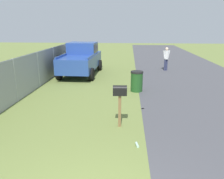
# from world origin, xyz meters

# --- Properties ---
(mailbox) EXTENTS (0.23, 0.45, 1.39)m
(mailbox) POSITION_xyz_m (4.01, -0.34, 1.10)
(mailbox) COLOR brown
(mailbox) RESTS_ON ground
(pickup_truck) EXTENTS (4.87, 2.33, 2.09)m
(pickup_truck) POSITION_xyz_m (11.95, 2.57, 1.10)
(pickup_truck) COLOR #284793
(pickup_truck) RESTS_ON ground
(trash_bin) EXTENTS (0.62, 0.62, 1.02)m
(trash_bin) POSITION_xyz_m (8.12, -1.01, 0.51)
(trash_bin) COLOR #1E4C1E
(trash_bin) RESTS_ON ground
(pedestrian) EXTENTS (0.30, 0.53, 1.68)m
(pedestrian) POSITION_xyz_m (13.66, -3.30, 0.97)
(pedestrian) COLOR #2D3351
(pedestrian) RESTS_ON ground
(fence_section) EXTENTS (14.94, 0.07, 1.87)m
(fence_section) POSITION_xyz_m (8.60, 4.18, 1.00)
(fence_section) COLOR #9EA3A8
(fence_section) RESTS_ON ground
(litter_wrapper_far_scatter) EXTENTS (0.11, 0.14, 0.01)m
(litter_wrapper_far_scatter) POSITION_xyz_m (5.67, -1.18, 0.00)
(litter_wrapper_far_scatter) COLOR silver
(litter_wrapper_far_scatter) RESTS_ON ground
(litter_bottle_midfield_a) EXTENTS (0.23, 0.11, 0.07)m
(litter_bottle_midfield_a) POSITION_xyz_m (2.81, -0.88, 0.04)
(litter_bottle_midfield_a) COLOR #B2D8BF
(litter_bottle_midfield_a) RESTS_ON ground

